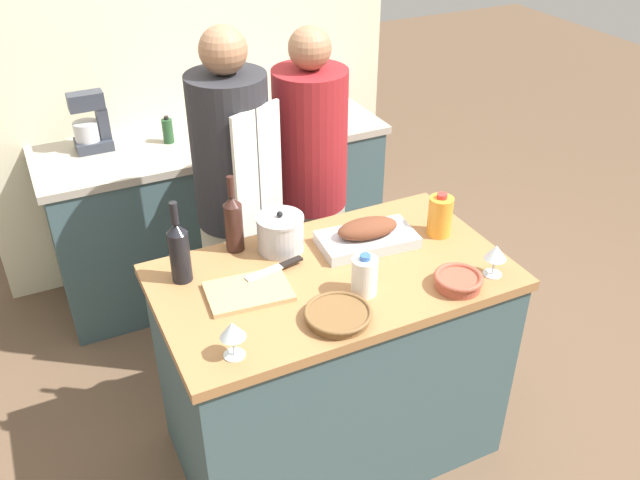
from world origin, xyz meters
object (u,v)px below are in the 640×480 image
at_px(knife_chef, 276,268).
at_px(condiment_bottle_short, 247,107).
at_px(stand_mixer, 91,126).
at_px(wine_bottle_dark, 179,250).
at_px(person_cook_guest, 311,180).
at_px(stock_pot, 280,233).
at_px(wine_glass_left, 232,331).
at_px(wine_glass_right, 496,253).
at_px(condiment_bottle_extra, 339,101).
at_px(juice_jug, 440,216).
at_px(condiment_bottle_tall, 168,131).
at_px(person_cook_aproned, 235,196).
at_px(wicker_basket, 338,315).
at_px(cutting_board, 248,292).
at_px(milk_jug, 364,276).
at_px(roasting_pan, 367,235).
at_px(wine_bottle_green, 233,221).
at_px(mixing_bowl, 458,280).

bearing_deg(knife_chef, condiment_bottle_short, 73.40).
distance_m(knife_chef, stand_mixer, 1.50).
bearing_deg(wine_bottle_dark, person_cook_guest, 35.28).
xyz_separation_m(stock_pot, wine_glass_left, (-0.37, -0.50, 0.03)).
distance_m(wine_glass_right, condiment_bottle_extra, 1.69).
height_order(wine_bottle_dark, knife_chef, wine_bottle_dark).
distance_m(juice_jug, condiment_bottle_short, 1.54).
distance_m(condiment_bottle_tall, person_cook_aproned, 0.76).
height_order(juice_jug, wine_glass_left, juice_jug).
height_order(wicker_basket, cutting_board, wicker_basket).
bearing_deg(condiment_bottle_tall, wine_glass_right, -66.27).
xyz_separation_m(milk_jug, condiment_bottle_extra, (0.70, 1.56, -0.01)).
xyz_separation_m(roasting_pan, wine_glass_right, (0.32, -0.38, 0.05)).
bearing_deg(condiment_bottle_short, juice_jug, -80.61).
bearing_deg(cutting_board, stock_pot, 44.94).
bearing_deg(condiment_bottle_extra, stock_pot, -126.14).
bearing_deg(condiment_bottle_tall, wine_bottle_green, -92.10).
relative_size(wicker_basket, person_cook_aproned, 0.14).
height_order(wicker_basket, wine_glass_right, wine_glass_right).
bearing_deg(juice_jug, wine_glass_left, -161.73).
distance_m(cutting_board, wine_bottle_green, 0.32).
bearing_deg(juice_jug, wine_bottle_dark, 171.97).
distance_m(mixing_bowl, stand_mixer, 2.04).
bearing_deg(wine_bottle_dark, mixing_bowl, -28.60).
relative_size(condiment_bottle_short, person_cook_guest, 0.09).
bearing_deg(milk_jug, roasting_pan, 58.83).
height_order(juice_jug, person_cook_aproned, person_cook_aproned).
bearing_deg(person_cook_guest, roasting_pan, -105.85).
height_order(wicker_basket, juice_jug, juice_jug).
relative_size(stock_pot, milk_jug, 1.16).
xyz_separation_m(milk_jug, wine_glass_right, (0.48, -0.11, 0.02)).
height_order(juice_jug, wine_bottle_dark, wine_bottle_dark).
height_order(milk_jug, wine_bottle_dark, wine_bottle_dark).
relative_size(cutting_board, juice_jug, 1.72).
relative_size(wine_glass_left, condiment_bottle_tall, 0.91).
bearing_deg(person_cook_guest, stand_mixer, 126.53).
height_order(stock_pot, wine_glass_right, stock_pot).
height_order(condiment_bottle_short, person_cook_guest, person_cook_guest).
height_order(wine_bottle_dark, person_cook_aproned, person_cook_aproned).
bearing_deg(stand_mixer, wine_bottle_dark, -86.59).
height_order(roasting_pan, condiment_bottle_short, condiment_bottle_short).
distance_m(roasting_pan, knife_chef, 0.40).
bearing_deg(wine_glass_left, juice_jug, 18.27).
distance_m(stand_mixer, condiment_bottle_tall, 0.38).
xyz_separation_m(mixing_bowl, wine_glass_right, (0.16, 0.01, 0.07)).
distance_m(milk_jug, wine_bottle_dark, 0.66).
bearing_deg(wine_bottle_dark, milk_jug, -32.77).
distance_m(roasting_pan, person_cook_aproned, 0.67).
bearing_deg(wine_glass_left, wine_glass_right, 0.05).
xyz_separation_m(mixing_bowl, juice_jug, (0.14, 0.33, 0.05)).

